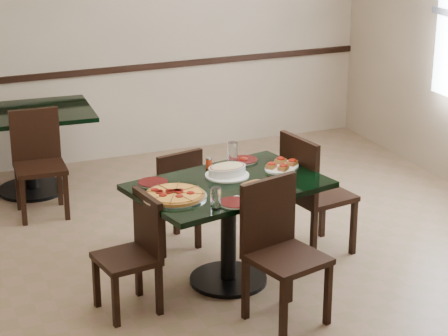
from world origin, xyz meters
name	(u,v)px	position (x,y,z in m)	size (l,w,h in m)	color
floor	(239,265)	(0.00, 0.00, 0.00)	(5.50, 5.50, 0.00)	brown
room_shell	(267,53)	(1.02, 1.73, 1.17)	(5.50, 5.50, 5.50)	white
main_table	(228,208)	(-0.18, -0.21, 0.57)	(1.43, 1.08, 0.75)	black
back_table	(29,136)	(-1.12, 2.13, 0.52)	(1.19, 0.90, 0.75)	black
chair_far	(174,195)	(-0.35, 0.46, 0.45)	(0.45, 0.45, 0.81)	black
chair_near	(279,243)	(-0.07, -0.79, 0.53)	(0.53, 0.53, 0.94)	black
chair_right	(310,188)	(0.57, 0.00, 0.53)	(0.51, 0.51, 0.94)	black
chair_left	(136,248)	(-0.89, -0.33, 0.44)	(0.42, 0.42, 0.80)	black
back_chair_near	(38,157)	(-1.14, 1.61, 0.49)	(0.43, 0.43, 0.88)	black
pepperoni_pizza	(175,195)	(-0.61, -0.31, 0.77)	(0.43, 0.43, 0.04)	silver
lasagna_casserole	(227,170)	(-0.13, -0.07, 0.80)	(0.31, 0.31, 0.09)	white
bread_basket	(255,187)	(-0.09, -0.44, 0.79)	(0.22, 0.16, 0.09)	brown
bruschetta_platter	(282,165)	(0.30, -0.07, 0.77)	(0.38, 0.35, 0.05)	white
side_plate_near	(235,203)	(-0.29, -0.57, 0.76)	(0.20, 0.20, 0.02)	white
side_plate_far_r	(244,160)	(0.11, 0.17, 0.76)	(0.21, 0.21, 0.03)	white
side_plate_far_l	(153,183)	(-0.66, -0.02, 0.76)	(0.21, 0.21, 0.02)	white
napkin_setting	(236,202)	(-0.27, -0.54, 0.75)	(0.20, 0.20, 0.01)	silver
water_glass_a	(233,153)	(0.02, 0.18, 0.83)	(0.07, 0.07, 0.15)	white
water_glass_b	(216,199)	(-0.43, -0.60, 0.82)	(0.07, 0.07, 0.14)	white
pepper_shaker	(209,163)	(-0.19, 0.13, 0.79)	(0.05, 0.05, 0.08)	#BA3313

